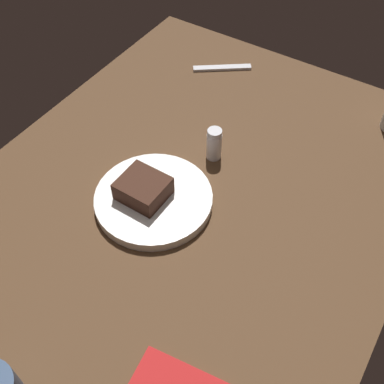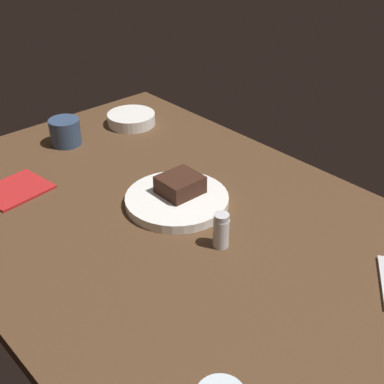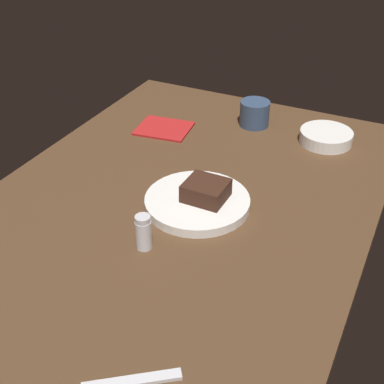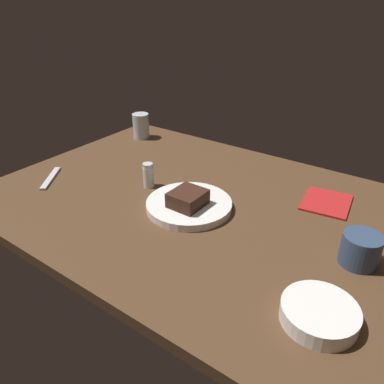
{
  "view_description": "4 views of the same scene",
  "coord_description": "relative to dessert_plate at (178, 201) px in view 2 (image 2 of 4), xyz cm",
  "views": [
    {
      "loc": [
        -46.25,
        -33.75,
        77.21
      ],
      "look_at": [
        4.39,
        -1.39,
        5.9
      ],
      "focal_mm": 44.79,
      "sensor_mm": 36.0,
      "label": 1
    },
    {
      "loc": [
        76.85,
        -59.47,
        68.22
      ],
      "look_at": [
        3.35,
        6.36,
        7.12
      ],
      "focal_mm": 49.56,
      "sensor_mm": 36.0,
      "label": 2
    },
    {
      "loc": [
        87.17,
        45.93,
        70.75
      ],
      "look_at": [
        -1.34,
        2.86,
        5.36
      ],
      "focal_mm": 49.68,
      "sensor_mm": 36.0,
      "label": 3
    },
    {
      "loc": [
        -51.05,
        74.99,
        55.7
      ],
      "look_at": [
        0.29,
        3.03,
        7.19
      ],
      "focal_mm": 34.76,
      "sensor_mm": 36.0,
      "label": 4
    }
  ],
  "objects": [
    {
      "name": "salt_shaker",
      "position": [
        17.03,
        -3.37,
        2.66
      ],
      "size": [
        3.23,
        3.23,
        7.53
      ],
      "color": "silver",
      "rests_on": "dining_table"
    },
    {
      "name": "side_bowl",
      "position": [
        -42.32,
        18.13,
        0.61
      ],
      "size": [
        13.94,
        13.94,
        3.34
      ],
      "primitive_type": "cylinder",
      "color": "white",
      "rests_on": "dining_table"
    },
    {
      "name": "coffee_cup",
      "position": [
        -43.82,
        -2.8,
        2.51
      ],
      "size": [
        8.32,
        8.32,
        7.13
      ],
      "primitive_type": "cylinder",
      "color": "#334766",
      "rests_on": "dining_table"
    },
    {
      "name": "dining_table",
      "position": [
        -0.44,
        -4.81,
        -2.56
      ],
      "size": [
        120.0,
        84.0,
        3.0
      ],
      "primitive_type": "cube",
      "color": "#4C331E",
      "rests_on": "ground"
    },
    {
      "name": "dessert_plate",
      "position": [
        0.0,
        0.0,
        0.0
      ],
      "size": [
        23.3,
        23.3,
        2.11
      ],
      "primitive_type": "cylinder",
      "color": "white",
      "rests_on": "dining_table"
    },
    {
      "name": "chocolate_cake_slice",
      "position": [
        -1.24,
        1.68,
        3.08
      ],
      "size": [
        8.27,
        9.09,
        4.04
      ],
      "primitive_type": "cube",
      "rotation": [
        0.0,
        0.0,
        4.7
      ],
      "color": "#381E14",
      "rests_on": "dessert_plate"
    },
    {
      "name": "folded_napkin",
      "position": [
        -30.11,
        -24.49,
        -0.76
      ],
      "size": [
        14.09,
        15.95,
        0.6
      ],
      "primitive_type": "cube",
      "rotation": [
        0.0,
        0.0,
        0.13
      ],
      "color": "#B21E1E",
      "rests_on": "dining_table"
    }
  ]
}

